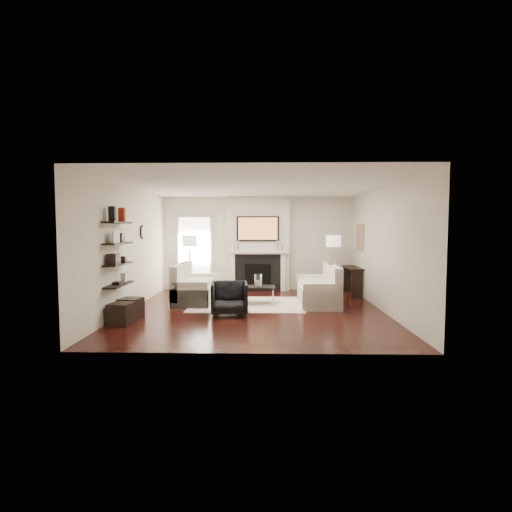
{
  "coord_description": "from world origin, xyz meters",
  "views": [
    {
      "loc": [
        0.22,
        -8.6,
        1.79
      ],
      "look_at": [
        0.0,
        0.6,
        1.15
      ],
      "focal_mm": 28.0,
      "sensor_mm": 36.0,
      "label": 1
    }
  ],
  "objects_px": {
    "loveseat_right_base": "(318,295)",
    "ottoman_near": "(131,308)",
    "lamp_left_shade": "(190,241)",
    "coffee_table": "(252,287)",
    "armchair": "(229,297)",
    "lamp_right_shade": "(333,241)",
    "loveseat_left_base": "(196,293)"
  },
  "relations": [
    {
      "from": "loveseat_right_base",
      "to": "lamp_left_shade",
      "type": "height_order",
      "value": "lamp_left_shade"
    },
    {
      "from": "coffee_table",
      "to": "lamp_left_shade",
      "type": "bearing_deg",
      "value": 139.78
    },
    {
      "from": "loveseat_right_base",
      "to": "coffee_table",
      "type": "xyz_separation_m",
      "value": [
        -1.56,
        -0.04,
        0.19
      ]
    },
    {
      "from": "armchair",
      "to": "lamp_right_shade",
      "type": "bearing_deg",
      "value": 40.8
    },
    {
      "from": "coffee_table",
      "to": "ottoman_near",
      "type": "distance_m",
      "value": 2.83
    },
    {
      "from": "loveseat_left_base",
      "to": "coffee_table",
      "type": "height_order",
      "value": "same"
    },
    {
      "from": "coffee_table",
      "to": "lamp_left_shade",
      "type": "height_order",
      "value": "lamp_left_shade"
    },
    {
      "from": "coffee_table",
      "to": "lamp_right_shade",
      "type": "relative_size",
      "value": 2.75
    },
    {
      "from": "lamp_left_shade",
      "to": "lamp_right_shade",
      "type": "distance_m",
      "value": 3.9
    },
    {
      "from": "loveseat_left_base",
      "to": "loveseat_right_base",
      "type": "xyz_separation_m",
      "value": [
        2.95,
        -0.23,
        0.0
      ]
    },
    {
      "from": "loveseat_left_base",
      "to": "ottoman_near",
      "type": "height_order",
      "value": "loveseat_left_base"
    },
    {
      "from": "loveseat_left_base",
      "to": "lamp_right_shade",
      "type": "xyz_separation_m",
      "value": [
        3.54,
        1.17,
        1.24
      ]
    },
    {
      "from": "loveseat_right_base",
      "to": "ottoman_near",
      "type": "relative_size",
      "value": 4.5
    },
    {
      "from": "loveseat_right_base",
      "to": "coffee_table",
      "type": "relative_size",
      "value": 1.64
    },
    {
      "from": "coffee_table",
      "to": "lamp_right_shade",
      "type": "height_order",
      "value": "lamp_right_shade"
    },
    {
      "from": "loveseat_left_base",
      "to": "loveseat_right_base",
      "type": "relative_size",
      "value": 1.0
    },
    {
      "from": "loveseat_right_base",
      "to": "armchair",
      "type": "xyz_separation_m",
      "value": [
        -1.98,
        -1.24,
        0.17
      ]
    },
    {
      "from": "armchair",
      "to": "loveseat_right_base",
      "type": "bearing_deg",
      "value": 27.09
    },
    {
      "from": "loveseat_left_base",
      "to": "armchair",
      "type": "bearing_deg",
      "value": -56.73
    },
    {
      "from": "lamp_left_shade",
      "to": "coffee_table",
      "type": "bearing_deg",
      "value": -40.22
    },
    {
      "from": "loveseat_right_base",
      "to": "armchair",
      "type": "height_order",
      "value": "armchair"
    },
    {
      "from": "loveseat_left_base",
      "to": "armchair",
      "type": "height_order",
      "value": "armchair"
    },
    {
      "from": "loveseat_left_base",
      "to": "lamp_right_shade",
      "type": "distance_m",
      "value": 3.93
    },
    {
      "from": "coffee_table",
      "to": "ottoman_near",
      "type": "height_order",
      "value": "coffee_table"
    },
    {
      "from": "armchair",
      "to": "lamp_right_shade",
      "type": "height_order",
      "value": "lamp_right_shade"
    },
    {
      "from": "lamp_left_shade",
      "to": "ottoman_near",
      "type": "distance_m",
      "value": 3.32
    },
    {
      "from": "loveseat_right_base",
      "to": "coffee_table",
      "type": "distance_m",
      "value": 1.57
    },
    {
      "from": "lamp_left_shade",
      "to": "lamp_right_shade",
      "type": "relative_size",
      "value": 1.0
    },
    {
      "from": "lamp_left_shade",
      "to": "armchair",
      "type": "bearing_deg",
      "value": -63.65
    },
    {
      "from": "loveseat_right_base",
      "to": "lamp_right_shade",
      "type": "relative_size",
      "value": 4.5
    },
    {
      "from": "ottoman_near",
      "to": "lamp_right_shade",
      "type": "bearing_deg",
      "value": 33.38
    },
    {
      "from": "armchair",
      "to": "loveseat_left_base",
      "type": "bearing_deg",
      "value": 118.26
    }
  ]
}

